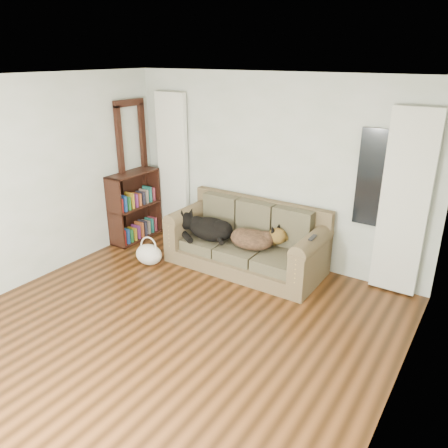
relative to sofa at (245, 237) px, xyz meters
The scene contains 15 objects.
floor 2.03m from the sofa, 87.37° to the right, with size 5.00×5.00×0.00m, color black.
ceiling 2.92m from the sofa, 87.37° to the right, with size 5.00×5.00×0.00m, color white.
wall_back 1.00m from the sofa, 80.21° to the left, with size 4.50×0.04×2.60m, color silver.
wall_left 3.05m from the sofa, 137.55° to the right, with size 0.04×5.00×2.60m, color silver.
wall_right 3.18m from the sofa, 40.16° to the right, with size 0.04×5.00×2.60m, color silver.
curtain_left 1.81m from the sofa, 164.54° to the left, with size 0.55×0.08×2.25m, color white.
curtain_right 2.06m from the sofa, 13.24° to the left, with size 0.55×0.08×2.25m, color white.
window_pane 1.88m from the sofa, 17.81° to the left, with size 0.50×0.03×1.20m, color black.
door_casing 2.19m from the sofa, behind, with size 0.07×0.60×2.10m, color black.
sofa is the anchor object (origin of this frame).
dog_black_lab 0.57m from the sofa, 169.47° to the right, with size 0.71×0.50×0.30m, color black.
dog_shepherd 0.18m from the sofa, 11.71° to the right, with size 0.63×0.45×0.28m, color black.
tv_remote 1.06m from the sofa, ahead, with size 0.05×0.18×0.02m, color black.
tote_bag 1.39m from the sofa, 150.65° to the right, with size 0.40×0.31×0.29m, color silver.
bookshelf 2.00m from the sofa, behind, with size 0.33×0.88×1.10m, color black.
Camera 1 is at (2.69, -2.80, 2.81)m, focal length 35.00 mm.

